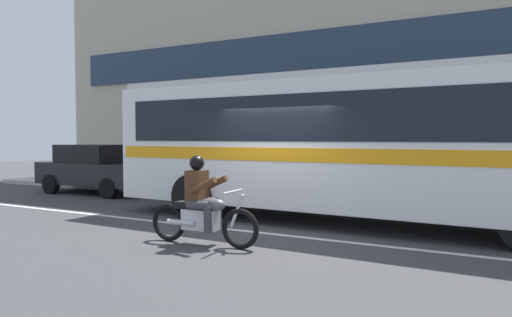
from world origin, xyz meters
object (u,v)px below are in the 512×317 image
object	(u,v)px
transit_bus	(360,137)
fire_hydrant	(273,183)
parked_sedan_curbside	(97,168)
motorcycle_with_rider	(202,208)

from	to	relation	value
transit_bus	fire_hydrant	world-z (taller)	transit_bus
transit_bus	parked_sedan_curbside	world-z (taller)	transit_bus
transit_bus	motorcycle_with_rider	bearing A→B (deg)	-120.97
transit_bus	parked_sedan_curbside	size ratio (longest dim) A/B	2.68
parked_sedan_curbside	motorcycle_with_rider	bearing A→B (deg)	-31.57
parked_sedan_curbside	fire_hydrant	size ratio (longest dim) A/B	5.72
motorcycle_with_rider	parked_sedan_curbside	distance (m)	8.72
motorcycle_with_rider	parked_sedan_curbside	xyz separation A→B (m)	(-7.43, 4.56, 0.19)
motorcycle_with_rider	fire_hydrant	distance (m)	6.01
fire_hydrant	transit_bus	bearing A→B (deg)	-38.29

